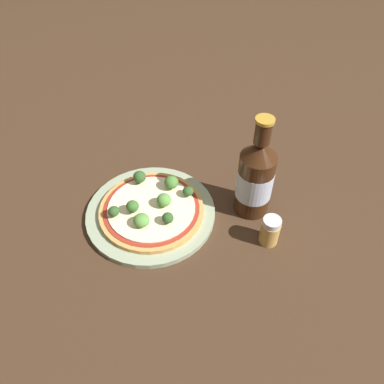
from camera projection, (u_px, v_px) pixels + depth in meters
The scene contains 13 objects.
ground_plane at pixel (161, 212), 0.79m from camera, with size 3.00×3.00×0.00m, color #3D2819.
plate at pixel (151, 213), 0.78m from camera, with size 0.27×0.27×0.01m.
pizza at pixel (152, 209), 0.77m from camera, with size 0.21×0.21×0.01m.
broccoli_floret_0 at pixel (171, 182), 0.79m from camera, with size 0.03×0.03×0.03m.
broccoli_floret_1 at pixel (141, 220), 0.72m from camera, with size 0.03×0.03×0.02m.
broccoli_floret_2 at pixel (188, 191), 0.78m from camera, with size 0.02×0.02×0.02m.
broccoli_floret_3 at pixel (140, 177), 0.80m from camera, with size 0.03×0.03×0.03m.
broccoli_floret_4 at pixel (168, 218), 0.72m from camera, with size 0.02×0.02×0.02m.
broccoli_floret_5 at pixel (132, 206), 0.74m from camera, with size 0.03×0.03×0.03m.
broccoli_floret_6 at pixel (165, 199), 0.76m from camera, with size 0.03×0.03×0.03m.
broccoli_floret_7 at pixel (114, 211), 0.74m from camera, with size 0.02×0.02×0.02m.
beer_bottle at pixel (255, 178), 0.73m from camera, with size 0.07×0.07×0.23m.
pepper_shaker at pixel (270, 229), 0.72m from camera, with size 0.04×0.04×0.06m.
Camera 1 is at (0.23, -0.47, 0.60)m, focal length 35.00 mm.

